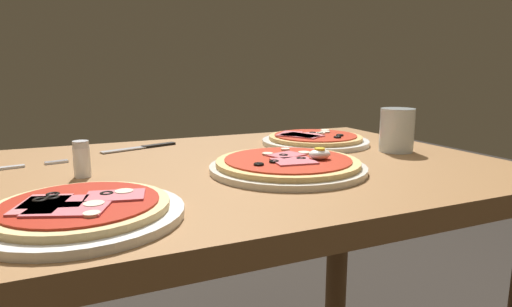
% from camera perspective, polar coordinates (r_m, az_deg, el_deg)
% --- Properties ---
extents(dining_table, '(1.19, 0.77, 0.75)m').
position_cam_1_polar(dining_table, '(0.93, -5.14, -9.10)').
color(dining_table, olive).
rests_on(dining_table, ground).
extents(pizza_foreground, '(0.30, 0.30, 0.05)m').
position_cam_1_polar(pizza_foreground, '(0.85, 4.20, -1.50)').
color(pizza_foreground, silver).
rests_on(pizza_foreground, dining_table).
extents(pizza_across_left, '(0.28, 0.28, 0.03)m').
position_cam_1_polar(pizza_across_left, '(1.16, 7.65, 1.80)').
color(pizza_across_left, white).
rests_on(pizza_across_left, dining_table).
extents(pizza_across_right, '(0.27, 0.27, 0.03)m').
position_cam_1_polar(pizza_across_right, '(0.63, -21.75, -6.94)').
color(pizza_across_right, white).
rests_on(pizza_across_right, dining_table).
extents(water_glass_near, '(0.08, 0.08, 0.10)m').
position_cam_1_polar(water_glass_near, '(1.10, 17.79, 2.55)').
color(water_glass_near, silver).
rests_on(water_glass_near, dining_table).
extents(fork, '(0.16, 0.04, 0.00)m').
position_cam_1_polar(fork, '(1.00, -28.34, -1.48)').
color(fork, silver).
rests_on(fork, dining_table).
extents(knife, '(0.19, 0.08, 0.01)m').
position_cam_1_polar(knife, '(1.13, -14.22, 0.84)').
color(knife, silver).
rests_on(knife, dining_table).
extents(salt_shaker, '(0.03, 0.03, 0.07)m').
position_cam_1_polar(salt_shaker, '(0.86, -21.68, -0.70)').
color(salt_shaker, white).
rests_on(salt_shaker, dining_table).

